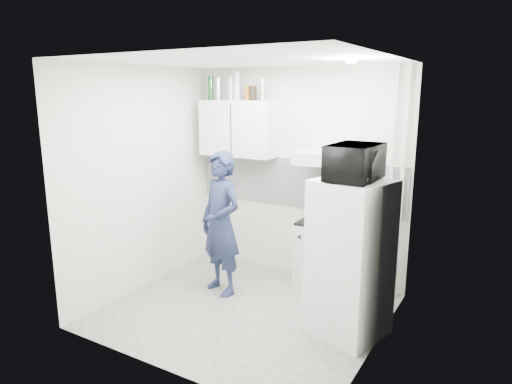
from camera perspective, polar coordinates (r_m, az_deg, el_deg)
The scene contains 24 objects.
floor at distance 5.08m, azimuth -1.42°, elevation -14.60°, with size 2.80×2.80×0.00m, color gray.
ceiling at distance 4.53m, azimuth -1.61°, elevation 16.13°, with size 2.80×2.80×0.00m, color white.
wall_back at distance 5.71m, azimuth 5.17°, elevation 2.23°, with size 2.80×2.80×0.00m, color beige.
wall_left at distance 5.49m, azimuth -13.99°, elevation 1.50°, with size 2.60×2.60×0.00m, color beige.
wall_right at distance 4.08m, azimuth 15.39°, elevation -2.32°, with size 2.60×2.60×0.00m, color beige.
person at distance 5.24m, azimuth -4.42°, elevation -3.94°, with size 0.61×0.40×1.66m, color #1D2441.
stove at distance 5.55m, azimuth 7.96°, elevation -7.82°, with size 0.49×0.49×0.79m, color #B9B6B1.
fridge at distance 4.45m, azimuth 11.70°, elevation -8.19°, with size 0.63×0.63×1.52m, color white.
stove_top at distance 5.43m, azimuth 8.09°, elevation -3.76°, with size 0.47×0.47×0.03m, color black.
saucepan at distance 5.44m, azimuth 8.02°, elevation -2.98°, with size 0.19×0.19×0.11m, color silver.
microwave at distance 4.22m, azimuth 12.26°, elevation 3.65°, with size 0.40×0.59×0.33m, color black.
bottle_a at distance 6.07m, azimuth -5.69°, elevation 12.80°, with size 0.07×0.07×0.30m, color #144C1E.
bottle_b at distance 6.00m, azimuth -4.76°, elevation 12.76°, with size 0.07×0.07×0.29m, color silver.
bottle_c at distance 5.89m, azimuth -3.13°, elevation 12.78°, with size 0.07×0.07×0.29m, color #B2B7BC.
bottle_d at distance 5.84m, azimuth -2.38°, elevation 13.11°, with size 0.08×0.08×0.35m, color #B2B7BC.
canister_a at distance 5.76m, azimuth -1.07°, elevation 12.26°, with size 0.07×0.07×0.18m, color brown.
canister_b at distance 5.72m, azimuth -0.37°, elevation 12.24°, with size 0.09×0.09×0.17m, color black.
bottle_e at distance 5.65m, azimuth 0.80°, elevation 12.70°, with size 0.07×0.07×0.27m, color silver.
upper_cabinet at distance 5.85m, azimuth -2.18°, elevation 7.95°, with size 1.00×0.35×0.70m, color white.
range_hood at distance 5.26m, azimuth 8.49°, elevation 4.25°, with size 0.60×0.50×0.14m, color #B9B6B1.
backsplash at distance 5.71m, azimuth 5.09°, elevation 1.22°, with size 2.74×0.03×0.60m, color white.
pipe_a at distance 5.22m, azimuth 17.77°, elevation 0.70°, with size 0.05×0.05×2.60m, color #B9B6B1.
pipe_b at distance 5.24m, azimuth 16.50°, elevation 0.84°, with size 0.04×0.04×2.60m, color #B9B6B1.
ceiling_spot_fixture at distance 4.27m, azimuth 11.79°, elevation 15.70°, with size 0.10×0.10×0.02m, color white.
Camera 1 is at (2.40, -3.83, 2.31)m, focal length 32.00 mm.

